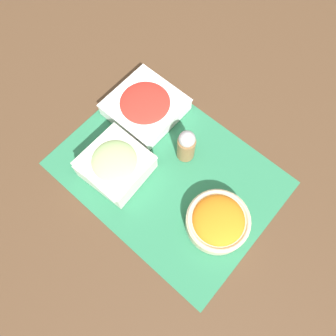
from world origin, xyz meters
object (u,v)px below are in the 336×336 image
at_px(cucumber_bowl, 116,165).
at_px(tomato_bowl, 145,106).
at_px(pepper_shaker, 187,146).
at_px(carrot_bowl, 218,221).

relative_size(cucumber_bowl, tomato_bowl, 0.85).
bearing_deg(pepper_shaker, cucumber_bowl, -124.53).
height_order(cucumber_bowl, pepper_shaker, pepper_shaker).
xyz_separation_m(carrot_bowl, tomato_bowl, (-0.33, 0.12, -0.00)).
distance_m(carrot_bowl, pepper_shaker, 0.19).
height_order(tomato_bowl, pepper_shaker, pepper_shaker).
xyz_separation_m(cucumber_bowl, tomato_bowl, (-0.07, 0.17, -0.01)).
xyz_separation_m(carrot_bowl, cucumber_bowl, (-0.27, -0.06, 0.01)).
relative_size(cucumber_bowl, pepper_shaker, 1.44).
bearing_deg(tomato_bowl, carrot_bowl, -19.38).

